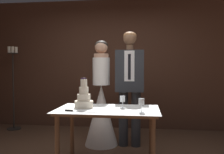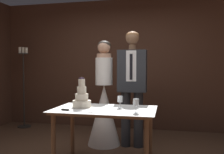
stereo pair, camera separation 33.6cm
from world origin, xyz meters
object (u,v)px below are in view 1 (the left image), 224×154
(wine_glass_middle, at_px, (141,103))
(groom, at_px, (130,82))
(wine_glass_near, at_px, (123,99))
(candle_stand, at_px, (13,87))
(cake_knife, at_px, (75,111))
(bride, at_px, (101,107))
(cake_table, at_px, (108,116))
(tiered_cake, at_px, (84,99))

(wine_glass_middle, relative_size, groom, 0.09)
(wine_glass_near, height_order, candle_stand, candle_stand)
(cake_knife, height_order, bride, bride)
(cake_table, distance_m, cake_knife, 0.45)
(tiered_cake, relative_size, groom, 0.21)
(tiered_cake, relative_size, cake_knife, 0.93)
(wine_glass_near, distance_m, groom, 0.80)
(candle_stand, bearing_deg, cake_table, -37.25)
(bride, distance_m, groom, 0.62)
(bride, bearing_deg, groom, -0.07)
(cake_table, distance_m, bride, 0.91)
(candle_stand, bearing_deg, tiered_cake, -40.99)
(bride, height_order, groom, groom)
(cake_table, xyz_separation_m, tiered_cake, (-0.32, 0.04, 0.21))
(tiered_cake, height_order, cake_knife, tiered_cake)
(tiered_cake, xyz_separation_m, groom, (0.55, 0.84, 0.18))
(cake_table, relative_size, cake_knife, 3.06)
(cake_knife, distance_m, groom, 1.31)
(wine_glass_near, relative_size, candle_stand, 0.09)
(wine_glass_middle, xyz_separation_m, bride, (-0.66, 1.08, -0.24))
(cake_knife, bearing_deg, candle_stand, 143.03)
(cake_knife, distance_m, wine_glass_near, 0.65)
(tiered_cake, bearing_deg, groom, 56.77)
(candle_stand, bearing_deg, cake_knife, -46.22)
(wine_glass_near, xyz_separation_m, groom, (0.05, 0.78, 0.18))
(cake_table, bearing_deg, candle_stand, 142.75)
(bride, bearing_deg, tiered_cake, -95.90)
(cake_knife, height_order, wine_glass_near, wine_glass_near)
(candle_stand, bearing_deg, bride, -21.82)
(cake_table, height_order, cake_knife, cake_knife)
(groom, distance_m, candle_stand, 2.55)
(cake_knife, relative_size, groom, 0.23)
(bride, bearing_deg, cake_knife, -96.32)
(cake_knife, relative_size, candle_stand, 0.25)
(cake_knife, bearing_deg, bride, 92.92)
(tiered_cake, xyz_separation_m, wine_glass_middle, (0.75, -0.24, 0.00))
(wine_glass_near, distance_m, candle_stand, 2.84)
(cake_knife, xyz_separation_m, wine_glass_near, (0.54, 0.35, 0.10))
(cake_table, bearing_deg, wine_glass_near, 29.62)
(cake_knife, relative_size, wine_glass_middle, 2.57)
(cake_table, relative_size, candle_stand, 0.77)
(wine_glass_near, distance_m, wine_glass_middle, 0.39)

